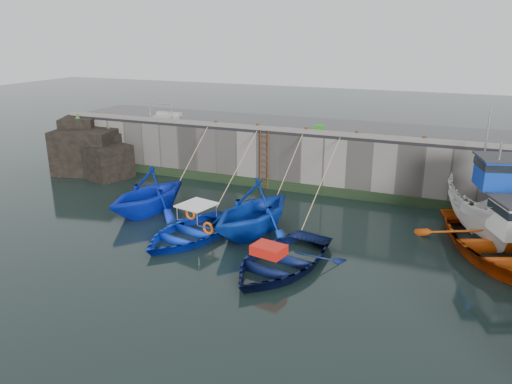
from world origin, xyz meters
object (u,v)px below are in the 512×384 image
at_px(bollard_c, 306,130).
at_px(bollard_e, 424,139).
at_px(boat_far_white, 487,209).
at_px(fish_crate, 319,128).
at_px(ladder, 264,160).
at_px(boat_near_navy, 280,267).
at_px(boat_near_blacktrim, 253,232).
at_px(boat_far_orange, 503,245).
at_px(boat_near_blue, 190,237).
at_px(bollard_b, 258,126).
at_px(bollard_d, 357,134).
at_px(bollard_a, 216,123).
at_px(boat_near_white, 149,212).

bearing_deg(bollard_c, bollard_e, 0.00).
distance_m(boat_far_white, fish_crate, 9.29).
xyz_separation_m(ladder, boat_near_navy, (4.07, -8.56, -1.59)).
xyz_separation_m(boat_near_blacktrim, fish_crate, (0.74, 7.19, 3.30)).
bearing_deg(boat_far_white, bollard_e, 123.14).
relative_size(boat_far_orange, bollard_e, 31.61).
distance_m(fish_crate, bollard_c, 1.03).
bearing_deg(bollard_c, boat_near_blacktrim, -92.99).
relative_size(boat_near_blue, bollard_b, 17.49).
bearing_deg(boat_near_blacktrim, boat_near_blue, -131.70).
bearing_deg(bollard_d, ladder, -176.00).
distance_m(bollard_a, bollard_d, 7.80).
xyz_separation_m(bollard_b, bollard_e, (8.50, 0.00, 0.00)).
bearing_deg(boat_far_white, bollard_b, 151.87).
height_order(fish_crate, bollard_d, bollard_d).
relative_size(ladder, boat_near_white, 0.68).
height_order(boat_far_white, bollard_e, boat_far_white).
xyz_separation_m(boat_near_blue, bollard_e, (8.33, 7.81, 3.30)).
distance_m(bollard_d, bollard_e, 3.20).
height_order(ladder, fish_crate, fish_crate).
height_order(boat_far_orange, bollard_a, boat_far_orange).
distance_m(boat_far_orange, bollard_a, 15.58).
bearing_deg(boat_near_navy, fish_crate, 109.89).
distance_m(bollard_b, bollard_c, 2.70).
bearing_deg(boat_near_blacktrim, boat_near_navy, -37.28).
xyz_separation_m(ladder, bollard_a, (-3.00, 0.34, 1.71)).
bearing_deg(boat_near_navy, boat_near_blue, 177.62).
bearing_deg(bollard_b, bollard_e, 0.00).
xyz_separation_m(fish_crate, bollard_d, (2.18, -0.94, 0.00)).
relative_size(boat_far_orange, bollard_a, 31.61).
distance_m(boat_near_blacktrim, bollard_e, 9.35).
bearing_deg(bollard_c, boat_near_white, -134.93).
height_order(boat_near_navy, fish_crate, fish_crate).
height_order(boat_far_white, bollard_d, boat_far_white).
distance_m(boat_near_blacktrim, bollard_c, 7.07).
bearing_deg(boat_far_orange, fish_crate, 122.96).
height_order(boat_near_blacktrim, boat_near_navy, boat_near_blacktrim).
bearing_deg(bollard_b, bollard_a, 180.00).
bearing_deg(bollard_a, bollard_d, 0.00).
bearing_deg(bollard_a, boat_near_navy, -51.50).
height_order(boat_far_orange, bollard_b, boat_far_orange).
relative_size(ladder, boat_far_orange, 0.36).
distance_m(boat_near_navy, bollard_c, 9.67).
distance_m(boat_near_blue, bollard_c, 8.85).
bearing_deg(bollard_d, fish_crate, 156.71).
xyz_separation_m(boat_far_orange, bollard_b, (-12.01, 4.91, 2.81)).
height_order(ladder, boat_far_orange, boat_far_orange).
xyz_separation_m(boat_far_white, bollard_c, (-8.72, 2.58, 2.23)).
height_order(boat_near_white, bollard_b, bollard_b).
distance_m(boat_far_white, bollard_b, 11.92).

